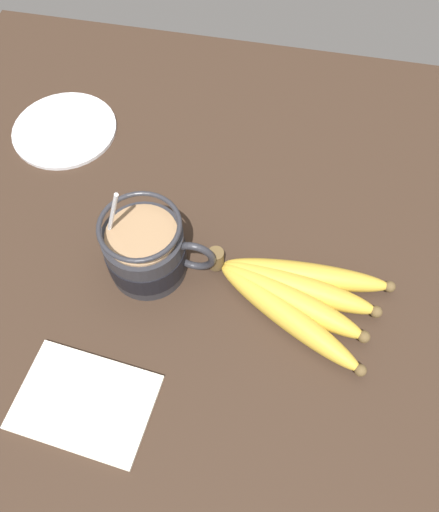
% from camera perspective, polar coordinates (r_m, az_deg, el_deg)
% --- Properties ---
extents(table, '(0.95, 0.95, 0.03)m').
position_cam_1_polar(table, '(0.65, -2.72, -2.78)').
color(table, '#332319').
rests_on(table, ground).
extents(coffee_mug, '(0.15, 0.10, 0.15)m').
position_cam_1_polar(coffee_mug, '(0.62, -8.27, 0.87)').
color(coffee_mug, '#28282D').
rests_on(coffee_mug, table).
extents(banana_bunch, '(0.23, 0.14, 0.04)m').
position_cam_1_polar(banana_bunch, '(0.62, 8.67, -4.32)').
color(banana_bunch, brown).
rests_on(banana_bunch, table).
extents(napkin, '(0.16, 0.12, 0.01)m').
position_cam_1_polar(napkin, '(0.60, -15.13, -15.80)').
color(napkin, beige).
rests_on(napkin, table).
extents(small_plate, '(0.16, 0.16, 0.01)m').
position_cam_1_polar(small_plate, '(0.83, -17.28, 13.63)').
color(small_plate, white).
rests_on(small_plate, table).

